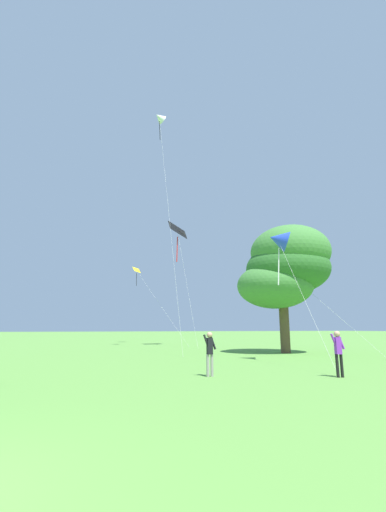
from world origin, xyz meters
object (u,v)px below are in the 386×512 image
Objects in this scene: kite_blue_delta at (279,240)px; person_far_back at (338,349)px; person_near_tree at (210,349)px; tree_left_oak at (285,268)px; kite_teal_box at (287,272)px; kite_black_large at (178,236)px; kite_yellow_diamond at (138,275)px; kite_white_distant at (160,118)px.

kite_blue_delta reaches higher than person_far_back.
kite_blue_delta reaches higher than person_near_tree.
person_near_tree is 0.17× the size of tree_left_oak.
person_far_back is at bearing -119.46° from kite_teal_box.
kite_blue_delta is 8.23m from person_far_back.
kite_black_large reaches higher than person_near_tree.
kite_yellow_diamond is at bearing 94.89° from kite_blue_delta.
kite_yellow_diamond is 0.50× the size of kite_white_distant.
kite_white_distant is at bearing 130.50° from tree_left_oak.
tree_left_oak is (4.36, 5.52, -0.47)m from kite_blue_delta.
person_near_tree is 14.90m from tree_left_oak.
kite_white_distant is at bearing -130.46° from kite_black_large.
kite_white_distant is at bearing -94.62° from kite_yellow_diamond.
person_far_back is at bearing -23.51° from person_near_tree.
person_far_back is at bearing -88.81° from kite_yellow_diamond.
kite_teal_box is 0.58× the size of kite_black_large.
kite_teal_box is at bearing 51.39° from kite_blue_delta.
kite_black_large is at bearing 49.54° from kite_white_distant.
kite_yellow_diamond is at bearing 85.38° from kite_white_distant.
kite_white_distant reaches higher than tree_left_oak.
kite_white_distant reaches higher than person_far_back.
tree_left_oak is (-1.03, -1.23, 0.05)m from kite_teal_box.
kite_blue_delta is at bearing -77.15° from kite_white_distant.
kite_blue_delta is at bearing -90.15° from kite_black_large.
kite_white_distant is 20.22m from tree_left_oak.
kite_teal_box is at bearing 50.14° from tree_left_oak.
person_near_tree is at bearing -147.97° from kite_blue_delta.
kite_black_large is 25.33m from person_near_tree.
kite_teal_box reaches higher than person_far_back.
tree_left_oak is (6.67, -21.42, -2.16)m from kite_yellow_diamond.
tree_left_oak is at bearing -129.86° from kite_teal_box.
kite_yellow_diamond is (-7.70, 20.19, 2.21)m from kite_teal_box.
person_near_tree is at bearing -98.44° from kite_white_distant.
kite_blue_delta is 0.32× the size of kite_white_distant.
kite_blue_delta is 9.14m from person_near_tree.
kite_yellow_diamond is 33.46m from person_far_back.
person_far_back is at bearing -85.24° from kite_white_distant.
kite_yellow_diamond is 0.88× the size of kite_black_large.
kite_white_distant reaches higher than person_near_tree.
person_near_tree is (-11.41, -10.52, -5.23)m from kite_teal_box.
person_far_back is (-1.68, -24.12, -10.54)m from kite_black_large.
kite_yellow_diamond reaches higher than tree_left_oak.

